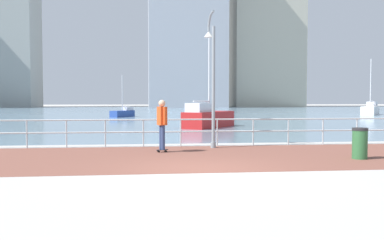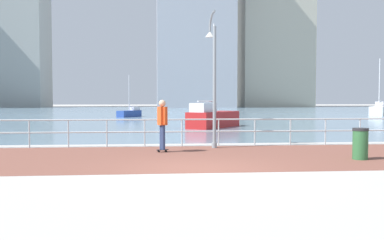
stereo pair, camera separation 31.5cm
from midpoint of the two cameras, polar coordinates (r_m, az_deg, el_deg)
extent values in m
plane|color=#ADAAA5|center=(50.56, -5.07, 0.73)|extent=(220.00, 220.00, 0.00)
cube|color=brown|center=(13.10, -1.12, -4.97)|extent=(28.00, 5.89, 0.01)
cube|color=#6B899E|center=(60.91, -5.30, 1.07)|extent=(180.00, 88.00, 0.00)
cylinder|color=#B2BCC1|center=(16.52, -21.88, -1.80)|extent=(0.05, 0.05, 1.02)
cylinder|color=#B2BCC1|center=(16.20, -17.10, -1.81)|extent=(0.05, 0.05, 1.02)
cylinder|color=#B2BCC1|center=(16.00, -12.16, -1.81)|extent=(0.05, 0.05, 1.02)
cylinder|color=#B2BCC1|center=(15.92, -7.14, -1.79)|extent=(0.05, 0.05, 1.02)
cylinder|color=#B2BCC1|center=(15.96, -2.10, -1.76)|extent=(0.05, 0.05, 1.02)
cylinder|color=#B2BCC1|center=(16.13, 2.86, -1.71)|extent=(0.05, 0.05, 1.02)
cylinder|color=#B2BCC1|center=(16.41, 7.69, -1.66)|extent=(0.05, 0.05, 1.02)
cylinder|color=#B2BCC1|center=(16.81, 12.33, -1.59)|extent=(0.05, 0.05, 1.02)
cylinder|color=#B2BCC1|center=(17.31, 16.72, -1.52)|extent=(0.05, 0.05, 1.02)
cylinder|color=#B2BCC1|center=(17.91, 20.85, -1.45)|extent=(0.05, 0.05, 1.02)
cylinder|color=#B2BCC1|center=(15.93, -2.11, 0.07)|extent=(25.20, 0.06, 0.06)
cylinder|color=#B2BCC1|center=(15.96, -2.10, -1.57)|extent=(25.20, 0.06, 0.06)
cylinder|color=gray|center=(15.54, 2.31, -3.40)|extent=(0.19, 0.19, 0.20)
cylinder|color=gray|center=(15.46, 2.32, 4.40)|extent=(0.12, 0.12, 4.42)
cylinder|color=gray|center=(15.85, 2.24, 14.37)|extent=(0.12, 0.20, 0.11)
cylinder|color=gray|center=(15.98, 2.06, 14.11)|extent=(0.12, 0.21, 0.15)
cylinder|color=gray|center=(16.08, 1.90, 13.73)|extent=(0.12, 0.20, 0.18)
cylinder|color=gray|center=(16.16, 1.78, 13.25)|extent=(0.11, 0.18, 0.19)
cylinder|color=gray|center=(16.19, 1.71, 12.72)|extent=(0.11, 0.14, 0.19)
cylinder|color=gray|center=(16.18, 1.68, 12.16)|extent=(0.10, 0.10, 0.17)
cone|color=silver|center=(16.15, 1.68, 11.47)|extent=(0.36, 0.36, 0.22)
cylinder|color=black|center=(14.36, -4.26, -4.19)|extent=(0.07, 0.05, 0.06)
cylinder|color=black|center=(14.29, -4.14, -4.22)|extent=(0.07, 0.05, 0.06)
cylinder|color=black|center=(14.26, -5.21, -4.24)|extent=(0.07, 0.05, 0.06)
cylinder|color=black|center=(14.19, -5.10, -4.27)|extent=(0.07, 0.05, 0.06)
cube|color=black|center=(14.27, -4.68, -4.03)|extent=(0.41, 0.24, 0.02)
cylinder|color=navy|center=(14.30, -4.80, -2.32)|extent=(0.17, 0.17, 0.83)
cylinder|color=navy|center=(14.15, -4.56, -2.37)|extent=(0.17, 0.17, 0.83)
cube|color=#D84C1E|center=(14.18, -4.70, 0.56)|extent=(0.34, 0.40, 0.61)
cylinder|color=#D84C1E|center=(14.39, -5.04, 0.65)|extent=(0.12, 0.12, 0.58)
cylinder|color=#D84C1E|center=(13.96, -4.34, 0.59)|extent=(0.12, 0.12, 0.58)
sphere|color=#DBAD89|center=(14.17, -4.70, 2.26)|extent=(0.23, 0.23, 0.23)
cylinder|color=#2D6638|center=(13.49, 21.05, -3.12)|extent=(0.44, 0.44, 0.85)
cylinder|color=#262628|center=(13.45, 21.09, -1.15)|extent=(0.46, 0.46, 0.08)
cube|color=white|center=(53.52, 22.72, 1.17)|extent=(3.95, 4.56, 0.99)
cube|color=silver|center=(54.89, 22.94, 2.01)|extent=(1.81, 1.94, 0.55)
cylinder|color=silver|center=(53.55, 22.79, 4.66)|extent=(0.11, 0.11, 5.53)
cylinder|color=silver|center=(54.52, 22.90, 2.41)|extent=(1.34, 1.72, 0.09)
cube|color=#284799|center=(43.97, -9.56, 0.84)|extent=(2.47, 3.10, 0.66)
cube|color=silver|center=(44.70, -8.87, 1.53)|extent=(1.16, 1.29, 0.37)
cylinder|color=silver|center=(43.95, -9.58, 3.65)|extent=(0.07, 0.07, 3.66)
cylinder|color=silver|center=(44.50, -9.06, 1.85)|extent=(0.80, 1.19, 0.06)
cube|color=#B21E1E|center=(27.12, 1.99, 0.08)|extent=(3.91, 4.65, 1.00)
cube|color=silver|center=(25.85, 0.56, 1.68)|extent=(1.81, 1.96, 0.56)
cylinder|color=silver|center=(27.17, 2.00, 7.03)|extent=(0.11, 0.11, 5.58)
cylinder|color=silver|center=(26.18, 0.96, 2.55)|extent=(1.30, 1.77, 0.09)
cube|color=#B2AD99|center=(110.87, 9.41, 10.98)|extent=(17.05, 16.80, 35.44)
cube|color=#A3A8B2|center=(99.64, -0.80, 13.76)|extent=(17.52, 11.24, 41.61)
camera|label=1|loc=(0.16, -90.65, -0.03)|focal=39.59mm
camera|label=2|loc=(0.16, 89.35, 0.03)|focal=39.59mm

